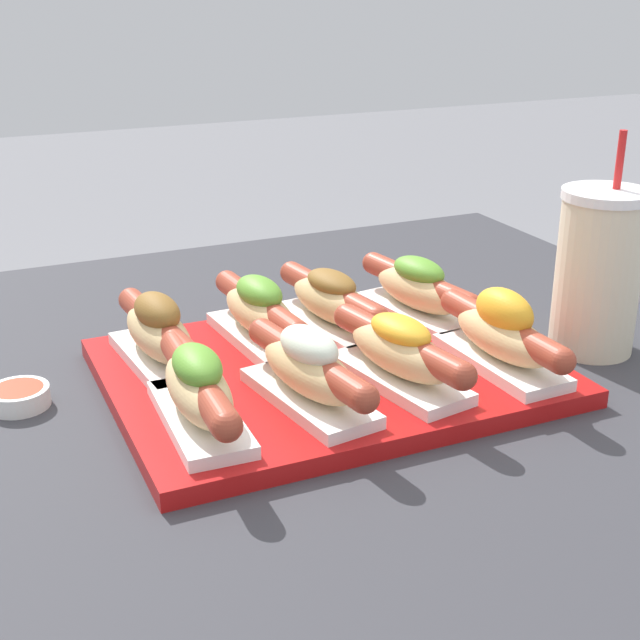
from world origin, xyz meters
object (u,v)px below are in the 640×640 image
at_px(hot_dog_0, 198,389).
at_px(sauce_bowl, 19,396).
at_px(hot_dog_1, 309,369).
at_px(hot_dog_4, 159,333).
at_px(hot_dog_6, 331,301).
at_px(hot_dog_5, 260,312).
at_px(hot_dog_7, 418,289).
at_px(hot_dog_3, 503,334).
at_px(drink_cup, 598,271).
at_px(serving_tray, 328,372).
at_px(hot_dog_2, 400,351).

height_order(hot_dog_0, sauce_bowl, hot_dog_0).
bearing_deg(hot_dog_1, hot_dog_0, 178.82).
relative_size(hot_dog_4, hot_dog_6, 1.01).
xyz_separation_m(hot_dog_1, hot_dog_4, (-0.10, 0.14, 0.00)).
relative_size(hot_dog_5, hot_dog_7, 1.01).
bearing_deg(hot_dog_3, drink_cup, 12.88).
height_order(hot_dog_4, hot_dog_7, hot_dog_4).
xyz_separation_m(serving_tray, hot_dog_7, (0.15, 0.08, 0.04)).
bearing_deg(hot_dog_5, hot_dog_3, -38.99).
xyz_separation_m(hot_dog_1, hot_dog_2, (0.09, 0.00, -0.00)).
distance_m(serving_tray, sauce_bowl, 0.30).
height_order(serving_tray, hot_dog_1, hot_dog_1).
xyz_separation_m(serving_tray, sauce_bowl, (-0.29, 0.07, 0.00)).
xyz_separation_m(hot_dog_2, hot_dog_6, (-0.00, 0.15, -0.00)).
height_order(serving_tray, drink_cup, drink_cup).
bearing_deg(hot_dog_3, hot_dog_7, 92.60).
bearing_deg(serving_tray, drink_cup, -8.68).
height_order(serving_tray, hot_dog_0, hot_dog_0).
distance_m(hot_dog_1, hot_dog_7, 0.25).
xyz_separation_m(hot_dog_4, hot_dog_5, (0.11, 0.01, -0.00)).
distance_m(hot_dog_2, drink_cup, 0.26).
bearing_deg(serving_tray, hot_dog_1, -125.84).
distance_m(hot_dog_4, hot_dog_6, 0.20).
xyz_separation_m(hot_dog_2, hot_dog_7, (0.10, 0.15, 0.00)).
bearing_deg(hot_dog_7, drink_cup, -39.33).
distance_m(hot_dog_0, drink_cup, 0.45).
relative_size(hot_dog_0, hot_dog_2, 1.01).
height_order(hot_dog_2, sauce_bowl, hot_dog_2).
bearing_deg(drink_cup, hot_dog_5, 159.44).
bearing_deg(serving_tray, hot_dog_3, -26.68).
height_order(hot_dog_0, hot_dog_1, hot_dog_1).
xyz_separation_m(serving_tray, hot_dog_5, (-0.04, 0.08, 0.04)).
relative_size(hot_dog_4, drink_cup, 0.83).
height_order(hot_dog_4, drink_cup, drink_cup).
distance_m(hot_dog_3, hot_dog_6, 0.19).
distance_m(hot_dog_5, hot_dog_6, 0.08).
relative_size(hot_dog_4, hot_dog_5, 1.00).
xyz_separation_m(hot_dog_1, drink_cup, (0.35, 0.03, 0.04)).
relative_size(hot_dog_6, sauce_bowl, 3.38).
height_order(hot_dog_1, hot_dog_7, hot_dog_1).
distance_m(hot_dog_0, hot_dog_1, 0.10).
bearing_deg(hot_dog_0, hot_dog_5, 53.31).
bearing_deg(sauce_bowl, hot_dog_1, -30.23).
distance_m(hot_dog_1, hot_dog_2, 0.10).
distance_m(serving_tray, drink_cup, 0.31).
relative_size(hot_dog_1, hot_dog_6, 1.00).
bearing_deg(hot_dog_6, hot_dog_5, -178.97).
distance_m(hot_dog_0, hot_dog_5, 0.19).
height_order(hot_dog_3, drink_cup, drink_cup).
distance_m(hot_dog_6, drink_cup, 0.29).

